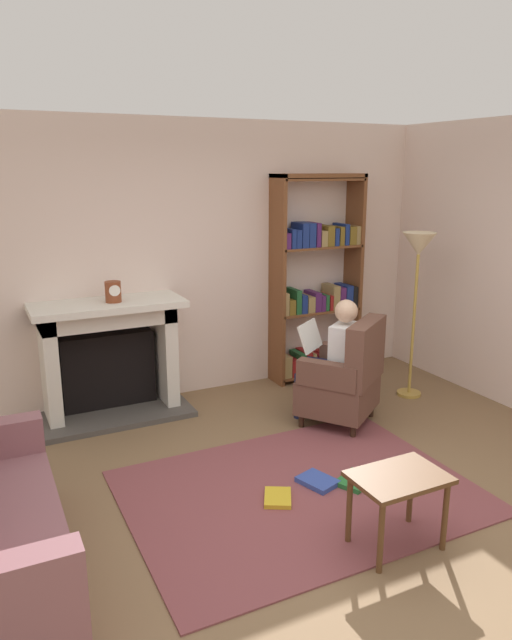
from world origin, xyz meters
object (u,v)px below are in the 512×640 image
at_px(mantel_clock, 113,292).
at_px(seated_reader, 334,356).
at_px(bookshelf, 317,285).
at_px(armchair_reading, 345,378).
at_px(side_table, 398,487).
at_px(fireplace, 109,355).
at_px(floor_lamp, 418,259).

relative_size(mantel_clock, seated_reader, 0.16).
distance_m(mantel_clock, seated_reader, 2.03).
distance_m(bookshelf, seated_reader, 1.26).
distance_m(armchair_reading, side_table, 1.80).
xyz_separation_m(fireplace, bookshelf, (2.25, 0.04, 0.45)).
height_order(mantel_clock, seated_reader, mantel_clock).
height_order(fireplace, mantel_clock, mantel_clock).
relative_size(armchair_reading, seated_reader, 0.85).
distance_m(seated_reader, floor_lamp, 1.32).
xyz_separation_m(bookshelf, seated_reader, (-0.49, -1.09, -0.40)).
distance_m(bookshelf, floor_lamp, 1.13).
xyz_separation_m(mantel_clock, side_table, (1.03, -2.68, -0.78)).
bearing_deg(armchair_reading, floor_lamp, 159.55).
relative_size(mantel_clock, bookshelf, 0.08).
height_order(seated_reader, floor_lamp, floor_lamp).
relative_size(mantel_clock, floor_lamp, 0.11).
height_order(bookshelf, seated_reader, bookshelf).
height_order(mantel_clock, bookshelf, bookshelf).
bearing_deg(seated_reader, mantel_clock, -65.08).
bearing_deg(mantel_clock, armchair_reading, -30.46).
xyz_separation_m(seated_reader, floor_lamp, (1.05, 0.18, 0.77)).
relative_size(bookshelf, armchair_reading, 2.25).
height_order(fireplace, bookshelf, bookshelf).
distance_m(armchair_reading, seated_reader, 0.23).
height_order(mantel_clock, floor_lamp, floor_lamp).
distance_m(mantel_clock, side_table, 2.98).
relative_size(bookshelf, floor_lamp, 1.33).
height_order(armchair_reading, floor_lamp, floor_lamp).
xyz_separation_m(bookshelf, armchair_reading, (-0.43, -1.18, -0.60)).
relative_size(fireplace, bookshelf, 0.63).
relative_size(armchair_reading, floor_lamp, 0.59).
distance_m(fireplace, side_table, 2.99).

